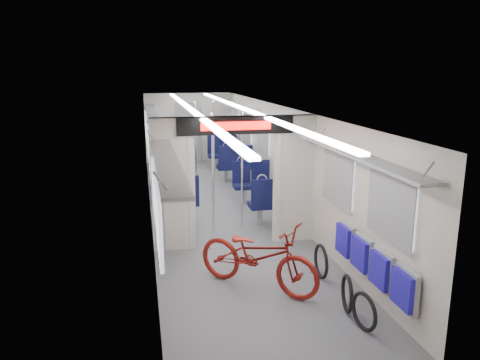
{
  "coord_description": "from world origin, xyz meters",
  "views": [
    {
      "loc": [
        -1.56,
        -9.82,
        3.09
      ],
      "look_at": [
        0.12,
        -1.87,
        1.15
      ],
      "focal_mm": 35.0,
      "sensor_mm": 36.0,
      "label": 1
    }
  ],
  "objects_px": {
    "stanchion_far_left": "(196,148)",
    "stanchion_far_right": "(214,145)",
    "seat_bay_far_left": "(166,160)",
    "stanchion_near_right": "(242,172)",
    "bike_hoop_c": "(321,263)",
    "seat_bay_far_right": "(228,155)",
    "stanchion_near_left": "(213,174)",
    "bike_hoop_a": "(364,313)",
    "seat_bay_near_right": "(261,189)",
    "bicycle": "(258,256)",
    "flip_bench": "(371,262)",
    "bike_hoop_b": "(347,295)",
    "seat_bay_near_left": "(173,186)"
  },
  "relations": [
    {
      "from": "flip_bench",
      "to": "seat_bay_near_right",
      "type": "relative_size",
      "value": 1.05
    },
    {
      "from": "bicycle",
      "to": "stanchion_far_right",
      "type": "xyz_separation_m",
      "value": [
        0.29,
        5.9,
        0.65
      ]
    },
    {
      "from": "stanchion_near_left",
      "to": "seat_bay_near_left",
      "type": "bearing_deg",
      "value": 112.43
    },
    {
      "from": "stanchion_far_left",
      "to": "stanchion_far_right",
      "type": "xyz_separation_m",
      "value": [
        0.5,
        0.32,
        0.0
      ]
    },
    {
      "from": "bike_hoop_c",
      "to": "seat_bay_far_right",
      "type": "bearing_deg",
      "value": 90.4
    },
    {
      "from": "seat_bay_near_left",
      "to": "stanchion_far_right",
      "type": "height_order",
      "value": "stanchion_far_right"
    },
    {
      "from": "flip_bench",
      "to": "seat_bay_far_left",
      "type": "relative_size",
      "value": 0.95
    },
    {
      "from": "bike_hoop_b",
      "to": "seat_bay_near_left",
      "type": "distance_m",
      "value": 5.36
    },
    {
      "from": "bike_hoop_c",
      "to": "seat_bay_far_left",
      "type": "distance_m",
      "value": 7.33
    },
    {
      "from": "bicycle",
      "to": "bike_hoop_c",
      "type": "bearing_deg",
      "value": -39.13
    },
    {
      "from": "bike_hoop_c",
      "to": "stanchion_far_right",
      "type": "height_order",
      "value": "stanchion_far_right"
    },
    {
      "from": "bicycle",
      "to": "stanchion_far_right",
      "type": "bearing_deg",
      "value": 40.46
    },
    {
      "from": "seat_bay_far_left",
      "to": "stanchion_far_left",
      "type": "distance_m",
      "value": 1.85
    },
    {
      "from": "bike_hoop_a",
      "to": "stanchion_far_right",
      "type": "relative_size",
      "value": 0.21
    },
    {
      "from": "seat_bay_far_right",
      "to": "stanchion_far_left",
      "type": "relative_size",
      "value": 0.97
    },
    {
      "from": "stanchion_near_right",
      "to": "seat_bay_near_left",
      "type": "bearing_deg",
      "value": 127.62
    },
    {
      "from": "bicycle",
      "to": "bike_hoop_a",
      "type": "relative_size",
      "value": 3.91
    },
    {
      "from": "bike_hoop_a",
      "to": "seat_bay_near_right",
      "type": "bearing_deg",
      "value": 90.23
    },
    {
      "from": "bike_hoop_b",
      "to": "seat_bay_near_right",
      "type": "xyz_separation_m",
      "value": [
        -0.01,
        4.45,
        0.31
      ]
    },
    {
      "from": "bike_hoop_c",
      "to": "seat_bay_near_right",
      "type": "xyz_separation_m",
      "value": [
        -0.05,
        3.43,
        0.29
      ]
    },
    {
      "from": "stanchion_near_left",
      "to": "bike_hoop_a",
      "type": "bearing_deg",
      "value": -72.38
    },
    {
      "from": "seat_bay_far_left",
      "to": "stanchion_near_right",
      "type": "distance_m",
      "value": 4.85
    },
    {
      "from": "bicycle",
      "to": "bike_hoop_a",
      "type": "distance_m",
      "value": 1.68
    },
    {
      "from": "seat_bay_far_left",
      "to": "stanchion_near_right",
      "type": "bearing_deg",
      "value": -75.29
    },
    {
      "from": "bike_hoop_b",
      "to": "stanchion_far_right",
      "type": "xyz_separation_m",
      "value": [
        -0.69,
        6.78,
        0.92
      ]
    },
    {
      "from": "flip_bench",
      "to": "seat_bay_far_left",
      "type": "height_order",
      "value": "seat_bay_far_left"
    },
    {
      "from": "stanchion_far_left",
      "to": "bicycle",
      "type": "bearing_deg",
      "value": -87.77
    },
    {
      "from": "bike_hoop_c",
      "to": "seat_bay_near_right",
      "type": "distance_m",
      "value": 3.44
    },
    {
      "from": "bicycle",
      "to": "seat_bay_near_right",
      "type": "relative_size",
      "value": 0.95
    },
    {
      "from": "seat_bay_far_right",
      "to": "stanchion_far_right",
      "type": "xyz_separation_m",
      "value": [
        -0.68,
        -1.58,
        0.58
      ]
    },
    {
      "from": "bicycle",
      "to": "bike_hoop_b",
      "type": "distance_m",
      "value": 1.34
    },
    {
      "from": "stanchion_near_left",
      "to": "stanchion_near_right",
      "type": "xyz_separation_m",
      "value": [
        0.56,
        0.01,
        0.0
      ]
    },
    {
      "from": "bike_hoop_a",
      "to": "stanchion_far_left",
      "type": "relative_size",
      "value": 0.21
    },
    {
      "from": "flip_bench",
      "to": "stanchion_near_left",
      "type": "distance_m",
      "value": 3.67
    },
    {
      "from": "bicycle",
      "to": "stanchion_near_right",
      "type": "distance_m",
      "value": 2.65
    },
    {
      "from": "bike_hoop_a",
      "to": "stanchion_near_right",
      "type": "distance_m",
      "value": 4.05
    },
    {
      "from": "flip_bench",
      "to": "bicycle",
      "type": "bearing_deg",
      "value": 153.29
    },
    {
      "from": "bicycle",
      "to": "seat_bay_far_right",
      "type": "distance_m",
      "value": 7.54
    },
    {
      "from": "seat_bay_far_left",
      "to": "stanchion_far_right",
      "type": "bearing_deg",
      "value": -47.52
    },
    {
      "from": "seat_bay_near_left",
      "to": "stanchion_near_left",
      "type": "bearing_deg",
      "value": -67.57
    },
    {
      "from": "bike_hoop_c",
      "to": "stanchion_far_right",
      "type": "relative_size",
      "value": 0.23
    },
    {
      "from": "flip_bench",
      "to": "stanchion_near_left",
      "type": "relative_size",
      "value": 0.91
    },
    {
      "from": "bicycle",
      "to": "stanchion_near_left",
      "type": "height_order",
      "value": "stanchion_near_left"
    },
    {
      "from": "flip_bench",
      "to": "seat_bay_far_left",
      "type": "distance_m",
      "value": 8.22
    },
    {
      "from": "seat_bay_near_left",
      "to": "seat_bay_near_right",
      "type": "bearing_deg",
      "value": -16.9
    },
    {
      "from": "stanchion_near_right",
      "to": "stanchion_far_left",
      "type": "bearing_deg",
      "value": 99.98
    },
    {
      "from": "bicycle",
      "to": "stanchion_far_left",
      "type": "distance_m",
      "value": 5.63
    },
    {
      "from": "seat_bay_near_left",
      "to": "stanchion_far_right",
      "type": "relative_size",
      "value": 0.91
    },
    {
      "from": "seat_bay_far_left",
      "to": "bicycle",
      "type": "bearing_deg",
      "value": -82.84
    },
    {
      "from": "stanchion_near_left",
      "to": "stanchion_near_right",
      "type": "bearing_deg",
      "value": 0.84
    }
  ]
}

